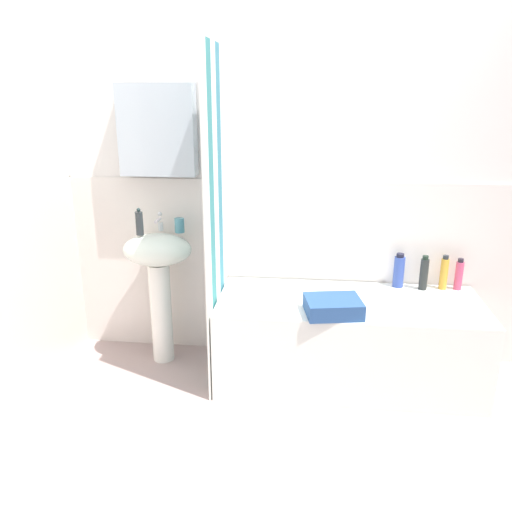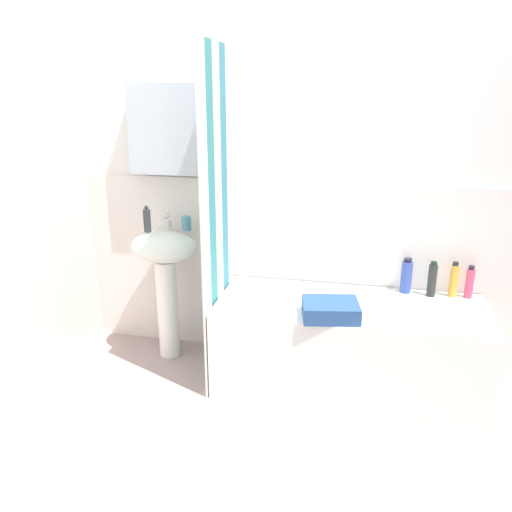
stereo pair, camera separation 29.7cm
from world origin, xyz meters
name	(u,v)px [view 1 (the left image)]	position (x,y,z in m)	size (l,w,h in m)	color
ground_plane	(289,480)	(0.00, 0.00, -0.02)	(4.80, 5.60, 0.04)	#A48E8B
wall_back_tiled	(294,189)	(-0.05, 1.26, 1.14)	(3.60, 0.18, 2.40)	silver
sink	(159,270)	(-0.91, 1.03, 0.64)	(0.44, 0.34, 0.88)	white
faucet	(160,222)	(-0.91, 1.11, 0.94)	(0.03, 0.12, 0.12)	silver
soap_dispenser	(139,223)	(-1.00, 1.01, 0.96)	(0.05, 0.05, 0.17)	#2C3133
toothbrush_cup	(179,225)	(-0.77, 1.10, 0.92)	(0.06, 0.06, 0.09)	teal
bathtub	(347,341)	(0.31, 0.90, 0.27)	(1.58, 0.65, 0.54)	white
shower_curtain	(216,223)	(-0.50, 0.90, 1.00)	(0.01, 0.65, 2.00)	white
conditioner_bottle	(459,275)	(1.00, 1.16, 0.64)	(0.05, 0.05, 0.20)	#C64368
shampoo_bottle	(444,273)	(0.91, 1.16, 0.65)	(0.05, 0.05, 0.22)	gold
lotion_bottle	(424,273)	(0.78, 1.14, 0.65)	(0.05, 0.05, 0.22)	#272A2A
body_wash_bottle	(399,271)	(0.63, 1.17, 0.65)	(0.07, 0.07, 0.22)	#334BA3
towel_folded	(333,306)	(0.20, 0.69, 0.59)	(0.31, 0.24, 0.09)	navy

